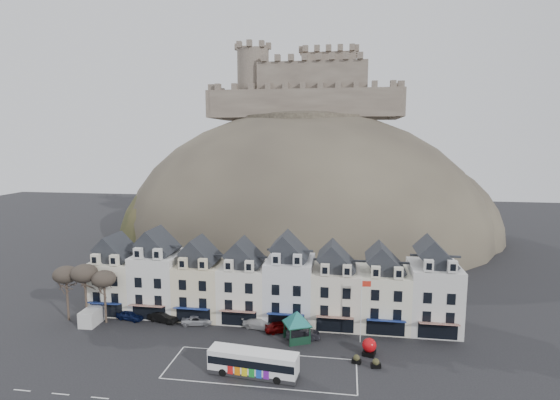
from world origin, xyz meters
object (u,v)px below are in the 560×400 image
(car_maroon, at_px, (280,327))
(car_black, at_px, (163,317))
(bus, at_px, (253,362))
(car_charcoal, at_px, (303,334))
(red_buoy, at_px, (369,347))
(car_silver, at_px, (197,320))
(car_navy, at_px, (130,315))
(flagpole, at_px, (362,306))
(bus_shelter, at_px, (297,318))
(white_van, at_px, (94,315))
(car_white, at_px, (260,323))

(car_maroon, bearing_deg, car_black, 66.84)
(bus, xyz_separation_m, car_charcoal, (4.67, 9.87, -0.86))
(red_buoy, bearing_deg, car_silver, 167.25)
(car_navy, bearing_deg, car_black, -77.60)
(bus, bearing_deg, car_silver, 137.77)
(red_buoy, height_order, flagpole, flagpole)
(red_buoy, xyz_separation_m, car_navy, (-34.59, 5.47, -0.38))
(bus_shelter, distance_m, flagpole, 8.65)
(red_buoy, distance_m, flagpole, 5.19)
(white_van, height_order, car_navy, white_van)
(bus_shelter, bearing_deg, white_van, 152.77)
(bus, xyz_separation_m, red_buoy, (13.27, 6.73, -0.50))
(red_buoy, xyz_separation_m, white_van, (-39.37, 3.76, 0.02))
(car_silver, height_order, car_maroon, car_maroon)
(white_van, height_order, car_maroon, white_van)
(white_van, xyz_separation_m, car_black, (9.97, 1.72, -0.37))
(bus, relative_size, car_black, 2.27)
(car_navy, bearing_deg, car_maroon, -79.41)
(red_buoy, relative_size, white_van, 0.43)
(bus, distance_m, flagpole, 16.32)
(bus, height_order, car_maroon, bus)
(bus, relative_size, car_maroon, 2.40)
(bus_shelter, height_order, car_navy, bus_shelter)
(car_black, distance_m, car_white, 14.40)
(red_buoy, height_order, car_navy, red_buoy)
(white_van, xyz_separation_m, car_silver, (15.17, 1.72, -0.50))
(bus, xyz_separation_m, car_navy, (-21.33, 12.21, -0.88))
(bus, height_order, car_navy, bus)
(red_buoy, relative_size, flagpole, 0.25)
(car_white, xyz_separation_m, car_maroon, (3.09, -0.72, 0.02))
(red_buoy, xyz_separation_m, car_white, (-14.99, 5.47, -0.38))
(red_buoy, distance_m, car_maroon, 12.82)
(car_navy, distance_m, car_charcoal, 26.11)
(car_navy, bearing_deg, car_white, -77.60)
(white_van, xyz_separation_m, car_maroon, (27.47, 1.00, -0.39))
(car_silver, bearing_deg, bus, -150.83)
(white_van, bearing_deg, flagpole, -2.89)
(white_van, relative_size, car_black, 1.09)
(car_maroon, distance_m, car_charcoal, 3.68)
(white_van, distance_m, car_silver, 15.28)
(bus_shelter, distance_m, car_silver, 15.39)
(car_navy, xyz_separation_m, car_white, (19.60, 0.00, -0.01))
(red_buoy, relative_size, car_black, 0.47)
(white_van, bearing_deg, red_buoy, -7.78)
(bus_shelter, height_order, flagpole, flagpole)
(bus_shelter, xyz_separation_m, white_van, (-30.04, 1.30, -2.08))
(car_navy, height_order, car_white, car_navy)
(bus, xyz_separation_m, car_black, (-16.13, 12.21, -0.84))
(bus_shelter, distance_m, car_maroon, 4.25)
(car_navy, bearing_deg, white_van, 122.20)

